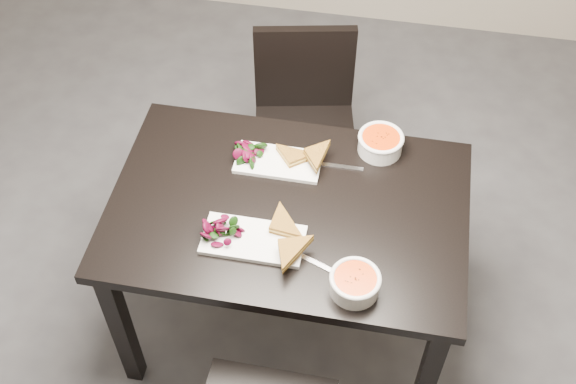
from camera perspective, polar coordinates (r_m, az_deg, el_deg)
The scene contains 12 objects.
table at distance 2.49m, azimuth -0.00°, elevation -2.51°, with size 1.20×0.80×0.75m.
chair_far at distance 3.09m, azimuth 1.32°, elevation 6.12°, with size 0.49×0.49×0.85m.
plate_near at distance 2.31m, azimuth -2.77°, elevation -3.81°, with size 0.33×0.16×0.02m, color white.
sandwich_near at distance 2.29m, azimuth -1.13°, elevation -3.23°, with size 0.16×0.12×0.05m, color #AD7724, non-canonical shape.
salad_near at distance 2.31m, azimuth -5.23°, elevation -2.98°, with size 0.10×0.09×0.04m, color black, non-canonical shape.
soup_bowl_near at distance 2.19m, azimuth 5.32°, elevation -7.14°, with size 0.16×0.16×0.07m.
cutlery_near at distance 2.26m, azimuth 2.77°, elevation -5.90°, with size 0.18×0.02×0.00m, color silver.
plate_far at distance 2.53m, azimuth -0.78°, elevation 2.38°, with size 0.30×0.15×0.01m, color white.
sandwich_far at distance 2.49m, azimuth 0.62°, elevation 2.43°, with size 0.15×0.11×0.05m, color #AD7724, non-canonical shape.
salad_far at distance 2.52m, azimuth -3.02°, elevation 3.11°, with size 0.09×0.08×0.04m, color black, non-canonical shape.
soup_bowl_far at distance 2.57m, azimuth 7.33°, elevation 3.93°, with size 0.16×0.16×0.07m.
cutlery_far at distance 2.53m, azimuth 3.96°, elevation 2.06°, with size 0.18×0.02×0.00m, color silver.
Camera 1 is at (0.48, -1.11, 2.62)m, focal length 44.93 mm.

